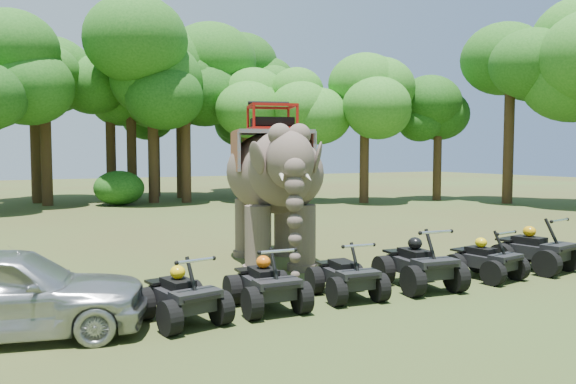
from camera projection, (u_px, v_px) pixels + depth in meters
name	position (u px, v px, depth m)	size (l,w,h in m)	color
ground	(312.00, 274.00, 13.38)	(110.00, 110.00, 0.00)	#47381E
elephant	(273.00, 182.00, 14.70)	(2.23, 5.07, 4.26)	#4C4037
parked_car	(5.00, 292.00, 8.74)	(1.73, 4.30, 1.46)	#B2B4B9
atv_0	(182.00, 288.00, 9.57)	(1.17, 1.60, 1.19)	black
atv_1	(266.00, 277.00, 10.39)	(1.19, 1.63, 1.21)	black
atv_2	(346.00, 269.00, 11.21)	(1.15, 1.57, 1.17)	black
atv_3	(419.00, 257.00, 11.99)	(1.31, 1.79, 1.33)	black
atv_4	(486.00, 254.00, 12.90)	(1.14, 1.56, 1.16)	black
atv_5	(535.00, 243.00, 13.83)	(1.31, 1.80, 1.33)	black
tree_0	(110.00, 123.00, 34.19)	(6.61, 6.61, 9.45)	#195114
tree_1	(186.00, 126.00, 32.54)	(6.22, 6.22, 8.89)	#195114
tree_2	(246.00, 138.00, 33.19)	(5.27, 5.27, 7.53)	#195114
tree_3	(306.00, 142.00, 33.22)	(4.94, 4.94, 7.05)	#195114
tree_4	(365.00, 134.00, 32.32)	(5.55, 5.55, 7.93)	#195114
tree_5	(438.00, 144.00, 34.12)	(4.79, 4.79, 6.85)	#195114
tree_6	(509.00, 123.00, 31.91)	(6.45, 6.45, 9.21)	#195114
tree_32	(45.00, 120.00, 30.50)	(6.53, 6.53, 9.33)	#195114
tree_33	(156.00, 140.00, 37.35)	(5.29, 5.29, 7.56)	#195114
tree_34	(131.00, 124.00, 33.96)	(6.47, 6.47, 9.24)	#195114
tree_37	(248.00, 124.00, 40.43)	(6.94, 6.94, 9.92)	#195114
tree_38	(181.00, 122.00, 36.01)	(6.84, 6.84, 9.77)	#195114
tree_39	(263.00, 128.00, 40.86)	(6.56, 6.56, 9.38)	#195114
tree_40	(251.00, 143.00, 40.25)	(5.01, 5.01, 7.16)	#195114
tree_41	(35.00, 127.00, 34.57)	(6.30, 6.30, 9.01)	#195114
tree_44	(35.00, 125.00, 32.19)	(6.28, 6.28, 8.97)	#195114
tree_45	(153.00, 117.00, 32.28)	(6.91, 6.91, 9.87)	#195114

